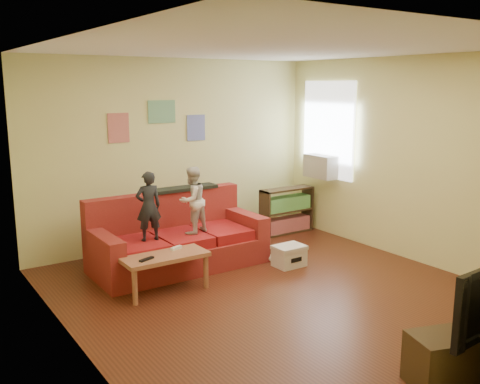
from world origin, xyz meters
TOP-DOWN VIEW (x-y plane):
  - room_shell at (0.00, 0.00)m, footprint 4.52×5.02m
  - sofa at (-0.50, 1.54)m, footprint 2.20×1.01m
  - child_a at (-0.95, 1.37)m, footprint 0.33×0.24m
  - child_b at (-0.35, 1.37)m, footprint 0.50×0.44m
  - coffee_table at (-1.02, 0.87)m, footprint 0.98×0.54m
  - remote at (-1.27, 0.75)m, footprint 0.19×0.11m
  - game_controller at (-0.82, 0.92)m, footprint 0.16×0.09m
  - bookshelf at (1.70, 2.00)m, footprint 0.90×0.27m
  - window at (2.22, 1.65)m, footprint 0.04×1.08m
  - ac_unit at (2.10, 1.65)m, footprint 0.28×0.55m
  - artwork_left at (-0.85, 2.48)m, footprint 0.30×0.01m
  - artwork_center at (-0.20, 2.48)m, footprint 0.42×0.01m
  - artwork_right at (0.35, 2.48)m, footprint 0.30×0.01m
  - file_box at (0.71, 0.70)m, footprint 0.40×0.31m
  - tv_stand at (0.21, -2.25)m, footprint 1.17×0.69m
  - television at (0.21, -2.25)m, footprint 1.02×0.19m
  - tissue at (0.61, 1.00)m, footprint 0.10×0.10m

SIDE VIEW (x-z plane):
  - tissue at x=0.61m, z-range 0.00..0.10m
  - file_box at x=0.71m, z-range 0.00..0.28m
  - tv_stand at x=0.21m, z-range 0.00..0.41m
  - bookshelf at x=1.70m, z-range -0.04..0.68m
  - sofa at x=-0.50m, z-range -0.16..0.81m
  - coffee_table at x=-1.02m, z-range 0.16..0.60m
  - remote at x=-1.27m, z-range 0.44..0.46m
  - game_controller at x=-0.82m, z-range 0.44..0.47m
  - television at x=0.21m, z-range 0.41..1.00m
  - child_a at x=-0.95m, z-range 0.46..1.31m
  - child_b at x=-0.35m, z-range 0.46..1.32m
  - ac_unit at x=2.10m, z-range 0.91..1.26m
  - room_shell at x=0.00m, z-range -0.01..2.71m
  - window at x=2.22m, z-range 0.90..2.38m
  - artwork_right at x=0.35m, z-range 1.51..1.89m
  - artwork_left at x=-0.85m, z-range 1.55..1.95m
  - artwork_center at x=-0.20m, z-range 1.79..2.11m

